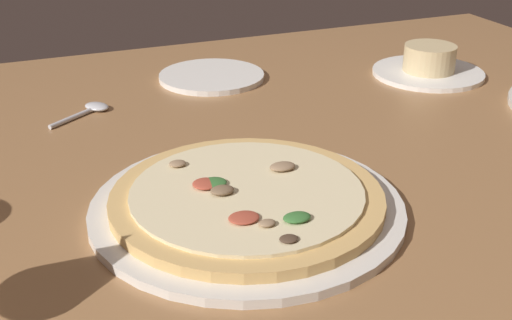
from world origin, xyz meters
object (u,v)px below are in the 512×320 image
pizza_main (247,202)px  side_plate (212,76)px  spoon (90,109)px  ramekin_on_saucer (429,65)px

pizza_main → side_plate: 45.20cm
pizza_main → spoon: pizza_main is taller
side_plate → spoon: size_ratio=1.78×
ramekin_on_saucer → side_plate: ramekin_on_saucer is taller
pizza_main → ramekin_on_saucer: (45.80, 31.90, 0.63)cm
pizza_main → spoon: bearing=106.6°
ramekin_on_saucer → spoon: bearing=175.9°
ramekin_on_saucer → side_plate: 37.02cm
ramekin_on_saucer → spoon: (-56.53, 4.05, -1.36)cm
ramekin_on_saucer → spoon: ramekin_on_saucer is taller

